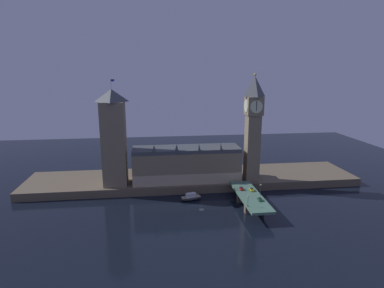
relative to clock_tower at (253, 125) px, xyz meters
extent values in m
plane|color=black|center=(-36.74, -25.74, -41.44)|extent=(400.00, 400.00, 0.00)
cube|color=brown|center=(-36.74, 13.26, -38.87)|extent=(220.00, 42.00, 5.13)
cube|color=#7F7056|center=(-42.11, 5.14, -26.55)|extent=(68.85, 20.74, 19.51)
cube|color=tan|center=(-42.11, -5.36, -32.79)|extent=(68.85, 0.20, 7.02)
cube|color=#42474C|center=(-42.11, 5.14, -15.59)|extent=(68.85, 19.08, 2.40)
cone|color=#42474C|center=(-62.77, -3.68, -12.25)|extent=(2.40, 2.40, 4.29)
cone|color=#42474C|center=(-49.00, -3.68, -12.25)|extent=(2.40, 2.40, 4.29)
cone|color=#42474C|center=(-35.23, -3.68, -12.25)|extent=(2.40, 2.40, 4.29)
cone|color=#42474C|center=(-21.46, -3.68, -12.25)|extent=(2.40, 2.40, 4.29)
cube|color=#7F7056|center=(0.00, 0.00, -14.88)|extent=(8.47, 8.47, 42.85)
cube|color=#7F7056|center=(0.00, 0.00, 12.29)|extent=(10.00, 10.00, 11.49)
cylinder|color=beige|center=(0.00, -5.12, 12.29)|extent=(7.83, 0.25, 7.83)
cylinder|color=beige|center=(0.00, 5.12, 12.29)|extent=(7.83, 0.25, 7.83)
cylinder|color=beige|center=(5.12, 0.00, 12.29)|extent=(0.25, 7.83, 7.83)
cylinder|color=beige|center=(-5.12, 0.00, 12.29)|extent=(0.25, 7.83, 7.83)
cube|color=black|center=(0.00, -5.31, 12.87)|extent=(0.36, 0.10, 5.87)
pyramid|color=#42474C|center=(0.00, 0.00, 24.35)|extent=(10.00, 10.00, 12.65)
sphere|color=gold|center=(0.00, 0.00, 31.48)|extent=(1.60, 1.60, 1.60)
cube|color=#7F7056|center=(-87.16, 2.93, -10.29)|extent=(14.34, 14.34, 52.03)
pyramid|color=#42474C|center=(-87.16, 2.93, 19.43)|extent=(14.63, 14.63, 7.42)
cylinder|color=#99999E|center=(-87.16, 2.93, 26.14)|extent=(0.24, 0.24, 6.00)
cube|color=navy|center=(-86.06, 2.93, 28.24)|extent=(2.00, 0.08, 1.20)
cube|color=#4C7560|center=(-9.88, -30.74, -35.04)|extent=(12.42, 46.00, 1.40)
cube|color=brown|center=(-9.88, -38.40, -38.59)|extent=(10.56, 3.20, 5.70)
cube|color=brown|center=(-9.88, -23.07, -38.59)|extent=(10.56, 3.20, 5.70)
cube|color=red|center=(-12.62, -21.96, -33.72)|extent=(1.81, 4.38, 0.90)
cube|color=black|center=(-12.62, -21.96, -33.04)|extent=(1.49, 1.97, 0.45)
cylinder|color=black|center=(-13.48, -20.60, -34.02)|extent=(0.22, 0.64, 0.64)
cylinder|color=black|center=(-11.75, -20.60, -34.02)|extent=(0.22, 0.64, 0.64)
cylinder|color=black|center=(-13.48, -23.32, -34.02)|extent=(0.22, 0.64, 0.64)
cylinder|color=black|center=(-11.75, -23.32, -34.02)|extent=(0.22, 0.64, 0.64)
cube|color=#235633|center=(-7.15, -38.92, -33.75)|extent=(1.80, 4.03, 0.84)
cube|color=black|center=(-7.15, -38.92, -33.11)|extent=(1.48, 1.81, 0.45)
cylinder|color=black|center=(-6.30, -40.17, -34.02)|extent=(0.22, 0.64, 0.64)
cylinder|color=black|center=(-8.01, -40.17, -34.02)|extent=(0.22, 0.64, 0.64)
cylinder|color=black|center=(-6.30, -37.67, -34.02)|extent=(0.22, 0.64, 0.64)
cylinder|color=black|center=(-8.01, -37.67, -34.02)|extent=(0.22, 0.64, 0.64)
cube|color=yellow|center=(-7.15, -24.41, -33.73)|extent=(1.78, 4.12, 0.88)
cube|color=black|center=(-7.15, -24.41, -33.06)|extent=(1.46, 1.85, 0.45)
cylinder|color=black|center=(-6.31, -25.69, -34.02)|extent=(0.22, 0.64, 0.64)
cylinder|color=black|center=(-8.00, -25.69, -34.02)|extent=(0.22, 0.64, 0.64)
cylinder|color=black|center=(-6.31, -23.14, -34.02)|extent=(0.22, 0.64, 0.64)
cylinder|color=black|center=(-8.00, -23.14, -34.02)|extent=(0.22, 0.64, 0.64)
cylinder|color=black|center=(-15.35, -22.57, -33.95)|extent=(0.28, 0.28, 0.80)
cylinder|color=brown|center=(-15.35, -22.57, -33.21)|extent=(0.38, 0.38, 0.67)
sphere|color=tan|center=(-15.35, -22.57, -32.77)|extent=(0.22, 0.22, 0.22)
cylinder|color=#2D3333|center=(-15.75, -45.46, -34.09)|extent=(0.56, 0.56, 0.50)
cylinder|color=#2D3333|center=(-15.75, -45.46, -31.44)|extent=(0.18, 0.18, 4.80)
sphere|color=#F9E5A3|center=(-15.75, -45.46, -28.49)|extent=(0.60, 0.60, 0.60)
sphere|color=#F9E5A3|center=(-16.20, -45.46, -28.84)|extent=(0.44, 0.44, 0.44)
sphere|color=#F9E5A3|center=(-15.30, -45.46, -28.84)|extent=(0.44, 0.44, 0.44)
cylinder|color=#2D3333|center=(-4.02, -30.74, -34.09)|extent=(0.56, 0.56, 0.50)
cylinder|color=#2D3333|center=(-4.02, -30.74, -31.39)|extent=(0.18, 0.18, 4.91)
sphere|color=#F9E5A3|center=(-4.02, -30.74, -28.38)|extent=(0.60, 0.60, 0.60)
sphere|color=#F9E5A3|center=(-4.47, -30.74, -28.73)|extent=(0.44, 0.44, 0.44)
sphere|color=#F9E5A3|center=(-3.57, -30.74, -28.73)|extent=(0.44, 0.44, 0.44)
ellipsoid|color=#28282D|center=(-41.82, -17.03, -40.36)|extent=(13.50, 7.49, 2.17)
cube|color=tan|center=(-41.82, -17.03, -39.37)|extent=(11.80, 6.23, 0.24)
cube|color=silver|center=(-41.82, -17.03, -38.17)|extent=(6.26, 4.15, 2.17)
camera|label=1|loc=(-63.36, -194.29, 33.90)|focal=30.00mm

